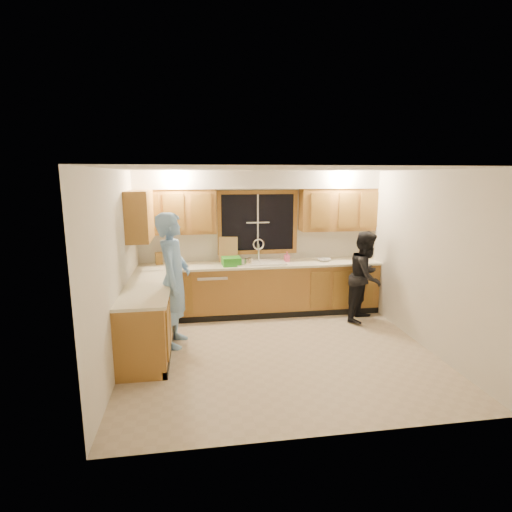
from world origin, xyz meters
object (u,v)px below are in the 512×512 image
at_px(dishwasher, 212,293).
at_px(dish_crate, 231,261).
at_px(bowl, 324,260).
at_px(soap_bottle, 287,257).
at_px(sink, 260,266).
at_px(man, 174,280).
at_px(woman, 366,276).
at_px(stove, 143,334).
at_px(knife_block, 159,258).

distance_m(dishwasher, dish_crate, 0.68).
xyz_separation_m(dishwasher, bowl, (2.00, -0.01, 0.54)).
height_order(dishwasher, soap_bottle, soap_bottle).
relative_size(dishwasher, dish_crate, 2.69).
bearing_deg(sink, dish_crate, -167.11).
bearing_deg(dishwasher, man, -117.70).
relative_size(dishwasher, bowl, 3.81).
xyz_separation_m(man, dish_crate, (0.91, 1.01, 0.03)).
bearing_deg(woman, bowl, 87.07).
height_order(dishwasher, woman, woman).
distance_m(sink, soap_bottle, 0.51).
bearing_deg(man, soap_bottle, -49.17).
height_order(stove, man, man).
height_order(dishwasher, stove, stove).
xyz_separation_m(dishwasher, woman, (2.55, -0.57, 0.35)).
height_order(dishwasher, dish_crate, dish_crate).
xyz_separation_m(dish_crate, bowl, (1.67, 0.09, -0.04)).
distance_m(dishwasher, stove, 2.04).
height_order(sink, soap_bottle, sink).
distance_m(sink, woman, 1.80).
relative_size(dishwasher, knife_block, 3.97).
relative_size(dishwasher, woman, 0.54).
distance_m(stove, man, 0.94).
height_order(woman, soap_bottle, woman).
bearing_deg(man, knife_block, 23.13).
relative_size(man, knife_block, 9.32).
bearing_deg(stove, woman, 19.46).
height_order(stove, knife_block, knife_block).
bearing_deg(knife_block, bowl, -17.79).
xyz_separation_m(stove, bowl, (2.95, 1.80, 0.50)).
height_order(sink, knife_block, sink).
bearing_deg(woman, man, 142.35).
bearing_deg(dishwasher, dish_crate, -17.45).
xyz_separation_m(stove, dish_crate, (1.28, 1.71, 0.54)).
bearing_deg(man, woman, -70.66).
relative_size(woman, dish_crate, 4.99).
bearing_deg(bowl, stove, -148.65).
bearing_deg(man, stove, 161.94).
xyz_separation_m(sink, dishwasher, (-0.85, -0.01, -0.45)).
bearing_deg(sink, bowl, -1.31).
distance_m(knife_block, bowl, 2.90).
distance_m(man, knife_block, 1.34).
bearing_deg(dishwasher, bowl, -0.33).
bearing_deg(stove, soap_bottle, 39.17).
relative_size(sink, bowl, 3.99).
bearing_deg(bowl, sink, 178.69).
bearing_deg(soap_bottle, dishwasher, -177.74).
bearing_deg(man, bowl, -57.36).
height_order(man, knife_block, man).
distance_m(man, woman, 3.19).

